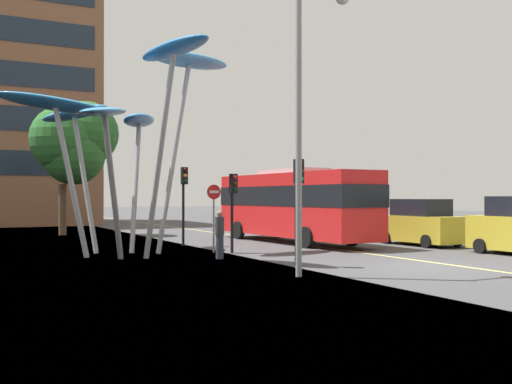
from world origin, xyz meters
TOP-DOWN VIEW (x-y plane):
  - ground at (-0.74, 0.00)m, footprint 120.00×240.00m
  - red_bus at (1.38, 10.99)m, footprint 3.05×11.51m
  - leaf_sculpture at (-7.90, 8.25)m, footprint 9.67×10.14m
  - traffic_light_kerb_near at (-3.69, 1.97)m, footprint 0.28×0.42m
  - traffic_light_kerb_far at (-3.62, 7.25)m, footprint 0.28×0.42m
  - traffic_light_island_mid at (-4.22, 11.42)m, footprint 0.28×0.42m
  - car_parked_mid at (5.95, 6.84)m, footprint 2.03×4.47m
  - street_lamp at (-4.60, -0.25)m, footprint 1.84×0.44m
  - tree_pavement_near at (-7.49, 21.49)m, footprint 5.18×5.27m
  - pedestrian at (-5.04, 5.35)m, footprint 0.34×0.34m
  - no_entry_sign at (-4.29, 7.69)m, footprint 0.60×0.12m

SIDE VIEW (x-z plane):
  - ground at x=-0.74m, z-range -0.10..0.00m
  - pedestrian at x=-5.04m, z-range 0.01..1.78m
  - car_parked_mid at x=5.95m, z-range -0.07..2.11m
  - no_entry_sign at x=-4.29m, z-range 0.45..3.24m
  - red_bus at x=1.38m, z-range 0.17..3.84m
  - traffic_light_kerb_far at x=-3.62m, z-range 0.73..3.96m
  - traffic_light_kerb_near at x=-3.69m, z-range 0.80..4.33m
  - traffic_light_island_mid at x=-4.22m, z-range 0.82..4.49m
  - street_lamp at x=-4.60m, z-range 1.11..9.59m
  - tree_pavement_near at x=-7.49m, z-range 1.61..9.58m
  - leaf_sculpture at x=-7.90m, z-range 1.78..10.14m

